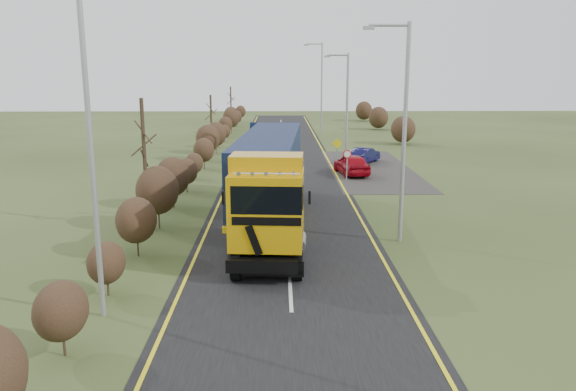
% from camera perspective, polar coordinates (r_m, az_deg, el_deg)
% --- Properties ---
extents(ground, '(160.00, 160.00, 0.00)m').
position_cam_1_polar(ground, '(22.65, 0.03, -6.08)').
color(ground, '#33411B').
rests_on(ground, ground).
extents(road, '(8.00, 120.00, 0.02)m').
position_cam_1_polar(road, '(32.28, -0.28, -0.35)').
color(road, black).
rests_on(road, ground).
extents(layby, '(6.00, 18.00, 0.02)m').
position_cam_1_polar(layby, '(42.64, 8.32, 2.72)').
color(layby, '#2F2D2A').
rests_on(layby, ground).
extents(lane_markings, '(7.52, 116.00, 0.01)m').
position_cam_1_polar(lane_markings, '(31.98, -0.28, -0.44)').
color(lane_markings, yellow).
rests_on(lane_markings, road).
extents(hedgerow, '(2.24, 102.04, 6.05)m').
position_cam_1_polar(hedgerow, '(30.41, -11.62, 1.67)').
color(hedgerow, '#2F1E15').
rests_on(hedgerow, ground).
extents(lorry, '(3.51, 15.70, 4.33)m').
position_cam_1_polar(lorry, '(26.26, -1.88, 2.08)').
color(lorry, black).
rests_on(lorry, ground).
extents(car_red_hatchback, '(2.44, 4.56, 1.48)m').
position_cam_1_polar(car_red_hatchback, '(39.99, 6.48, 3.17)').
color(car_red_hatchback, '#9C0713').
rests_on(car_red_hatchback, ground).
extents(car_blue_sedan, '(3.07, 3.93, 1.25)m').
position_cam_1_polar(car_blue_sedan, '(45.08, 7.76, 4.06)').
color(car_blue_sedan, '#090932').
rests_on(car_blue_sedan, ground).
extents(streetlight_near, '(1.95, 0.18, 9.17)m').
position_cam_1_polar(streetlight_near, '(23.94, 11.51, 7.07)').
color(streetlight_near, '#9B9CA0').
rests_on(streetlight_near, ground).
extents(streetlight_mid, '(1.80, 0.18, 8.42)m').
position_cam_1_polar(streetlight_mid, '(41.28, 5.88, 8.91)').
color(streetlight_mid, '#9B9CA0').
rests_on(streetlight_mid, ground).
extents(streetlight_far, '(2.17, 0.21, 10.27)m').
position_cam_1_polar(streetlight_far, '(65.49, 3.31, 11.27)').
color(streetlight_far, '#9B9CA0').
rests_on(streetlight_far, ground).
extents(left_pole, '(0.16, 0.16, 11.04)m').
position_cam_1_polar(left_pole, '(16.81, -19.51, 5.93)').
color(left_pole, '#9B9CA0').
rests_on(left_pole, ground).
extents(speed_sign, '(0.57, 0.10, 2.07)m').
position_cam_1_polar(speed_sign, '(37.71, 6.02, 3.66)').
color(speed_sign, '#9B9CA0').
rests_on(speed_sign, ground).
extents(warning_board, '(0.79, 0.11, 2.07)m').
position_cam_1_polar(warning_board, '(44.05, 5.01, 4.79)').
color(warning_board, '#9B9CA0').
rests_on(warning_board, ground).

